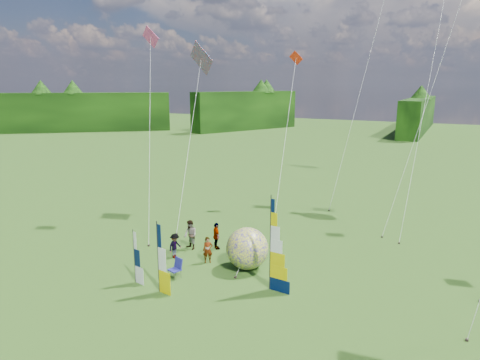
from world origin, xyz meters
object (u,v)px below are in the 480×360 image
at_px(spectator_c, 175,246).
at_px(camp_chair, 175,269).
at_px(spectator_d, 216,236).
at_px(bol_inflatable, 247,248).
at_px(spectator_a, 208,250).
at_px(side_banner_far, 134,257).
at_px(kite_whale, 428,79).
at_px(feather_banner_main, 270,245).
at_px(side_banner_left, 158,258).
at_px(spectator_b, 190,235).

xyz_separation_m(spectator_c, camp_chair, (1.62, -2.27, -0.21)).
bearing_deg(spectator_c, camp_chair, -139.57).
bearing_deg(spectator_d, camp_chair, 135.61).
xyz_separation_m(bol_inflatable, spectator_a, (-2.40, -0.34, -0.41)).
xyz_separation_m(side_banner_far, bol_inflatable, (4.46, 4.27, -0.22)).
height_order(camp_chair, kite_whale, kite_whale).
relative_size(side_banner_far, camp_chair, 2.59).
height_order(feather_banner_main, side_banner_left, feather_banner_main).
bearing_deg(feather_banner_main, camp_chair, -161.23).
xyz_separation_m(side_banner_far, camp_chair, (1.56, 1.35, -0.87)).
bearing_deg(spectator_c, side_banner_left, -149.77).
height_order(spectator_b, spectator_c, spectator_b).
bearing_deg(side_banner_left, bol_inflatable, 68.07).
bearing_deg(spectator_a, spectator_c, 153.77).
height_order(side_banner_left, spectator_d, side_banner_left).
distance_m(feather_banner_main, bol_inflatable, 3.02).
xyz_separation_m(feather_banner_main, spectator_c, (-6.66, 1.10, -1.63)).
xyz_separation_m(feather_banner_main, spectator_a, (-4.54, 1.41, -1.61)).
distance_m(feather_banner_main, kite_whale, 18.80).
xyz_separation_m(side_banner_left, spectator_c, (-1.84, 3.91, -1.04)).
bearing_deg(side_banner_far, side_banner_left, 2.06).
xyz_separation_m(side_banner_left, camp_chair, (-0.22, 1.63, -1.25)).
relative_size(spectator_c, camp_chair, 1.39).
distance_m(bol_inflatable, spectator_d, 3.48).
xyz_separation_m(feather_banner_main, side_banner_left, (-4.81, -2.81, -0.59)).
distance_m(side_banner_far, spectator_c, 3.68).
distance_m(side_banner_far, kite_whale, 23.93).
bearing_deg(spectator_a, spectator_b, 113.60).
distance_m(side_banner_left, bol_inflatable, 5.31).
bearing_deg(camp_chair, spectator_c, 142.30).
height_order(feather_banner_main, bol_inflatable, feather_banner_main).
bearing_deg(side_banner_far, spectator_b, 101.21).
xyz_separation_m(camp_chair, kite_whale, (10.45, 17.22, 10.01)).
bearing_deg(spectator_d, spectator_a, 150.89).
bearing_deg(bol_inflatable, spectator_a, -171.94).
xyz_separation_m(feather_banner_main, camp_chair, (-5.04, -1.17, -1.85)).
relative_size(spectator_c, kite_whale, 0.07).
height_order(feather_banner_main, spectator_d, feather_banner_main).
height_order(side_banner_left, camp_chair, side_banner_left).
height_order(bol_inflatable, camp_chair, bol_inflatable).
bearing_deg(spectator_a, bol_inflatable, -26.44).
relative_size(side_banner_left, spectator_a, 2.31).
bearing_deg(feather_banner_main, bol_inflatable, 146.49).
bearing_deg(side_banner_left, kite_whale, 70.00).
xyz_separation_m(side_banner_far, spectator_a, (2.06, 3.93, -0.63)).
distance_m(side_banner_left, camp_chair, 2.07).
height_order(feather_banner_main, spectator_b, feather_banner_main).
bearing_deg(side_banner_far, spectator_a, 73.46).
xyz_separation_m(bol_inflatable, spectator_c, (-4.51, -0.65, -0.43)).
bearing_deg(spectator_b, feather_banner_main, 1.87).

